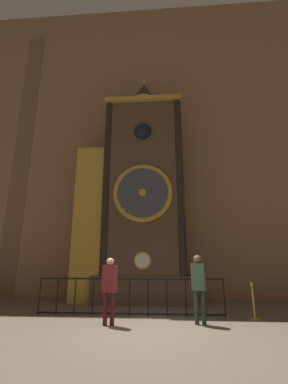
# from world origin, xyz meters

# --- Properties ---
(ground_plane) EXTENTS (28.00, 28.00, 0.00)m
(ground_plane) POSITION_xyz_m (0.00, 0.00, 0.00)
(ground_plane) COLOR brown
(cathedral_back_wall) EXTENTS (24.00, 0.32, 15.60)m
(cathedral_back_wall) POSITION_xyz_m (-0.09, 5.42, 7.79)
(cathedral_back_wall) COLOR #936B4C
(cathedral_back_wall) RESTS_ON ground_plane
(clock_tower) EXTENTS (4.78, 1.81, 9.99)m
(clock_tower) POSITION_xyz_m (-0.71, 4.22, 4.21)
(clock_tower) COLOR brown
(clock_tower) RESTS_ON ground_plane
(railing_fence) EXTENTS (5.57, 0.05, 1.05)m
(railing_fence) POSITION_xyz_m (-0.57, 1.81, 0.58)
(railing_fence) COLOR black
(railing_fence) RESTS_ON ground_plane
(visitor_near) EXTENTS (0.39, 0.32, 1.63)m
(visitor_near) POSITION_xyz_m (-0.94, 0.61, 0.97)
(visitor_near) COLOR #461518
(visitor_near) RESTS_ON ground_plane
(visitor_far) EXTENTS (0.39, 0.31, 1.70)m
(visitor_far) POSITION_xyz_m (1.36, 0.88, 1.03)
(visitor_far) COLOR #213427
(visitor_far) RESTS_ON ground_plane
(stanchion_post) EXTENTS (0.28, 0.28, 0.97)m
(stanchion_post) POSITION_xyz_m (2.92, 1.56, 0.31)
(stanchion_post) COLOR #B28E33
(stanchion_post) RESTS_ON ground_plane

